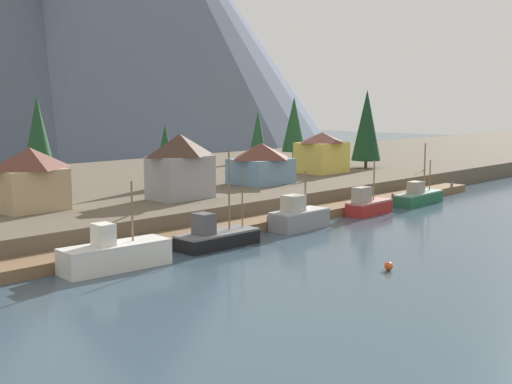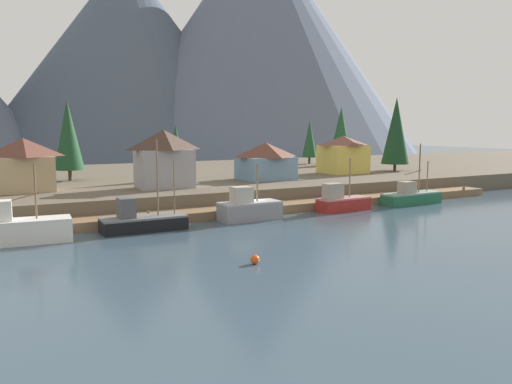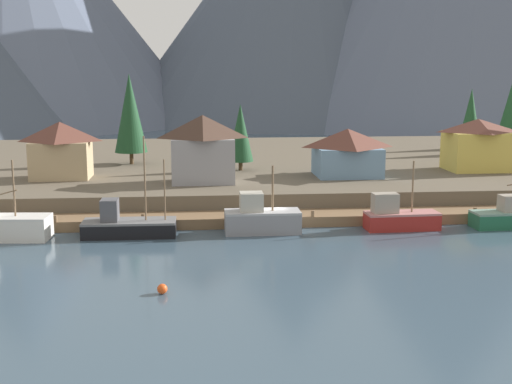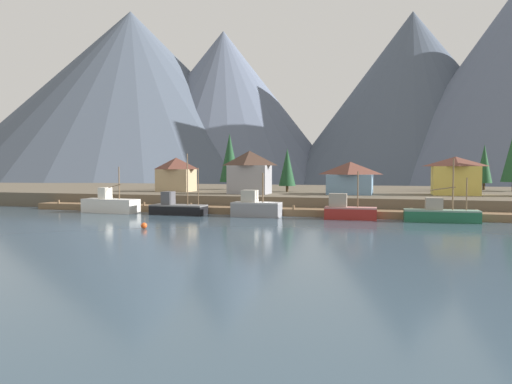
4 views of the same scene
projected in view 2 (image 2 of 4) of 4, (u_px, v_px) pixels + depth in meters
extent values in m
cube|color=#384C5B|center=(188.00, 200.00, 76.50)|extent=(400.00, 400.00, 1.00)
cube|color=brown|center=(243.00, 210.00, 60.73)|extent=(80.00, 4.00, 1.00)
cylinder|color=brown|center=(68.00, 226.00, 49.56)|extent=(0.36, 0.36, 1.60)
cylinder|color=brown|center=(149.00, 219.00, 53.39)|extent=(0.36, 0.36, 1.60)
cylinder|color=brown|center=(219.00, 213.00, 57.21)|extent=(0.36, 0.36, 1.60)
cylinder|color=brown|center=(280.00, 207.00, 61.04)|extent=(0.36, 0.36, 1.60)
cylinder|color=brown|center=(334.00, 203.00, 64.87)|extent=(0.36, 0.36, 1.60)
cylinder|color=brown|center=(382.00, 198.00, 68.70)|extent=(0.36, 0.36, 1.60)
cylinder|color=brown|center=(425.00, 195.00, 72.53)|extent=(0.36, 0.36, 1.60)
cylinder|color=brown|center=(464.00, 191.00, 76.36)|extent=(0.36, 0.36, 1.60)
cube|color=brown|center=(161.00, 181.00, 86.71)|extent=(400.00, 56.00, 2.50)
cone|color=#475160|center=(127.00, 57.00, 190.85)|extent=(108.64, 108.64, 72.68)
cone|color=slate|center=(258.00, 39.00, 196.11)|extent=(120.90, 120.90, 87.70)
cube|color=silver|center=(17.00, 233.00, 45.45)|extent=(9.30, 3.63, 1.92)
cube|color=silver|center=(16.00, 221.00, 45.32)|extent=(9.30, 3.63, 0.20)
cube|color=silver|center=(3.00, 211.00, 44.78)|extent=(1.56, 1.85, 1.78)
cylinder|color=brown|center=(35.00, 191.00, 45.67)|extent=(0.16, 0.16, 4.99)
cylinder|color=brown|center=(19.00, 198.00, 45.19)|extent=(3.32, 0.38, 0.98)
cube|color=black|center=(144.00, 224.00, 51.18)|extent=(8.35, 3.20, 1.25)
cube|color=slate|center=(144.00, 217.00, 51.09)|extent=(8.35, 3.20, 0.20)
cube|color=#4C4C51|center=(126.00, 208.00, 50.16)|extent=(1.53, 1.91, 1.95)
cylinder|color=brown|center=(157.00, 178.00, 51.30)|extent=(0.16, 0.16, 7.59)
cylinder|color=brown|center=(174.00, 187.00, 52.24)|extent=(0.13, 0.13, 5.51)
cube|color=gray|center=(250.00, 212.00, 57.10)|extent=(6.92, 2.83, 1.86)
cube|color=#9F9FA2|center=(250.00, 203.00, 56.98)|extent=(6.92, 2.83, 0.20)
cube|color=#B2AD9E|center=(242.00, 195.00, 56.37)|extent=(2.10, 1.89, 1.72)
cylinder|color=brown|center=(257.00, 182.00, 57.15)|extent=(0.20, 0.20, 4.18)
cube|color=maroon|center=(343.00, 205.00, 63.53)|extent=(6.94, 2.68, 1.45)
cube|color=#AD6C6A|center=(344.00, 198.00, 63.43)|extent=(6.94, 2.68, 0.20)
cube|color=gray|center=(333.00, 191.00, 62.44)|extent=(2.40, 1.52, 1.83)
cylinder|color=brown|center=(350.00, 178.00, 63.58)|extent=(0.17, 0.17, 4.83)
cube|color=#1E5B3D|center=(412.00, 199.00, 68.90)|extent=(9.20, 2.89, 1.37)
cube|color=gray|center=(412.00, 193.00, 68.81)|extent=(9.20, 2.89, 0.20)
cube|color=gray|center=(407.00, 187.00, 68.23)|extent=(2.11, 1.72, 1.53)
cylinder|color=brown|center=(420.00, 168.00, 69.07)|extent=(0.18, 0.18, 6.52)
cylinder|color=brown|center=(427.00, 176.00, 70.05)|extent=(0.15, 0.15, 4.13)
cylinder|color=brown|center=(413.00, 172.00, 68.51)|extent=(3.06, 0.25, 0.56)
cube|color=gray|center=(164.00, 169.00, 65.86)|extent=(6.79, 4.64, 4.90)
pyramid|color=#422D23|center=(164.00, 140.00, 65.40)|extent=(7.13, 4.87, 2.53)
cube|color=gold|center=(343.00, 159.00, 87.31)|extent=(7.18, 5.70, 4.73)
pyramid|color=brown|center=(344.00, 141.00, 86.92)|extent=(7.53, 5.98, 1.61)
cube|color=#6689A8|center=(266.00, 168.00, 76.86)|extent=(7.35, 6.42, 3.37)
pyramid|color=brown|center=(266.00, 150.00, 76.52)|extent=(7.72, 6.74, 2.15)
cube|color=tan|center=(25.00, 174.00, 62.00)|extent=(6.47, 4.86, 4.24)
pyramid|color=brown|center=(23.00, 147.00, 61.60)|extent=(6.79, 5.10, 2.23)
cylinder|color=#4C3823|center=(309.00, 160.00, 110.15)|extent=(0.50, 0.50, 1.42)
cone|color=#1E4C28|center=(310.00, 139.00, 109.57)|extent=(3.13, 3.13, 7.91)
cylinder|color=#4C3823|center=(395.00, 167.00, 92.47)|extent=(0.50, 0.50, 1.26)
cone|color=#14381E|center=(396.00, 131.00, 91.65)|extent=(4.90, 4.90, 11.83)
cylinder|color=#4C3823|center=(176.00, 176.00, 75.90)|extent=(0.50, 0.50, 1.14)
cone|color=#194223|center=(176.00, 149.00, 75.39)|extent=(3.15, 3.15, 7.03)
cylinder|color=#4C3823|center=(340.00, 160.00, 107.60)|extent=(0.50, 0.50, 1.82)
cone|color=#1E4C28|center=(341.00, 132.00, 106.86)|extent=(4.50, 4.50, 10.19)
cylinder|color=#4C3823|center=(70.00, 175.00, 75.14)|extent=(0.50, 0.50, 1.59)
cone|color=#194223|center=(68.00, 135.00, 74.41)|extent=(4.24, 4.24, 10.16)
sphere|color=#E04C19|center=(255.00, 259.00, 38.67)|extent=(0.70, 0.70, 0.70)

